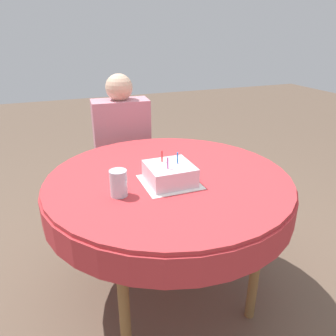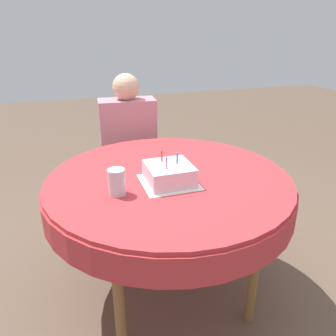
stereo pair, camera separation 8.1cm
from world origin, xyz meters
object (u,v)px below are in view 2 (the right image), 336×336
chair (128,158)px  person (129,138)px  drinking_glass (117,182)px  birthday_cake (169,173)px

chair → person: person is taller
person → drinking_glass: 1.02m
chair → drinking_glass: bearing=-98.9°
chair → birthday_cake: chair is taller
birthday_cake → drinking_glass: bearing=-170.6°
birthday_cake → drinking_glass: (-0.26, -0.04, 0.01)m
birthday_cake → drinking_glass: size_ratio=1.77×
chair → drinking_glass: chair is taller
birthday_cake → drinking_glass: 0.26m
drinking_glass → person: bearing=75.6°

